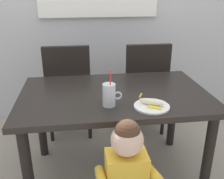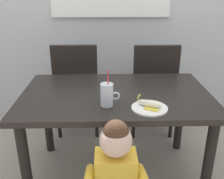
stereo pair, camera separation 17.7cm
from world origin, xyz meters
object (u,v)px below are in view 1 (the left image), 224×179
toddler_standing (126,172)px  milk_cup (109,96)px  dining_chair_right (144,83)px  peeled_banana (152,102)px  dining_chair_left (69,86)px  snack_plate (152,106)px  dining_table (114,105)px

toddler_standing → milk_cup: milk_cup is taller
dining_chair_right → peeled_banana: (-0.19, -0.91, 0.22)m
dining_chair_left → snack_plate: size_ratio=4.17×
dining_chair_left → dining_table: bearing=118.2°
dining_chair_left → milk_cup: milk_cup is taller
dining_table → milk_cup: size_ratio=5.45×
milk_cup → snack_plate: size_ratio=1.09×
milk_cup → peeled_banana: 0.28m
snack_plate → peeled_banana: (0.00, 0.01, 0.03)m
dining_table → peeled_banana: 0.36m
dining_table → toddler_standing: size_ratio=1.63×
toddler_standing → peeled_banana: 0.48m
toddler_standing → milk_cup: bearing=95.6°
dining_chair_right → snack_plate: dining_chair_right is taller
dining_chair_left → milk_cup: (0.29, -0.88, 0.25)m
dining_chair_left → milk_cup: bearing=108.4°
dining_chair_right → milk_cup: milk_cup is taller
dining_chair_right → snack_plate: size_ratio=4.17×
snack_plate → peeled_banana: bearing=83.8°
dining_table → snack_plate: snack_plate is taller
dining_table → dining_chair_left: 0.76m
peeled_banana → dining_chair_right: bearing=78.1°
toddler_standing → milk_cup: (-0.04, 0.41, 0.27)m
dining_table → dining_chair_left: dining_chair_left is taller
dining_chair_right → snack_plate: (-0.19, -0.91, 0.19)m
dining_chair_left → dining_chair_right: 0.75m
dining_chair_right → toddler_standing: (-0.42, -1.26, -0.02)m
dining_table → dining_chair_right: (0.39, 0.64, -0.08)m
toddler_standing → snack_plate: toddler_standing is taller
dining_chair_right → milk_cup: size_ratio=3.82×
dining_table → dining_chair_right: bearing=58.4°
toddler_standing → peeled_banana: size_ratio=5.01×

